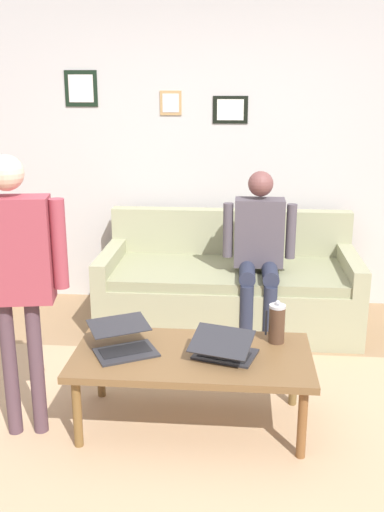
% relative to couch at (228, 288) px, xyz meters
% --- Properties ---
extents(ground_plane, '(7.68, 7.68, 0.00)m').
position_rel_couch_xyz_m(ground_plane, '(0.27, 1.60, -0.30)').
color(ground_plane, '#977553').
extents(area_rug, '(3.09, 2.13, 0.01)m').
position_rel_couch_xyz_m(area_rug, '(0.17, 1.63, -0.30)').
color(area_rug, tan).
rests_on(area_rug, ground_plane).
extents(back_wall, '(7.04, 0.11, 2.70)m').
position_rel_couch_xyz_m(back_wall, '(0.28, -0.60, 1.05)').
color(back_wall, beige).
rests_on(back_wall, ground_plane).
extents(couch, '(2.03, 0.94, 0.88)m').
position_rel_couch_xyz_m(couch, '(0.00, 0.00, 0.00)').
color(couch, '#9B9B78').
rests_on(couch, ground_plane).
extents(coffee_table, '(1.34, 0.68, 0.45)m').
position_rel_couch_xyz_m(coffee_table, '(0.17, 1.53, 0.10)').
color(coffee_table, brown).
rests_on(coffee_table, ground_plane).
extents(laptop_left, '(0.40, 0.38, 0.16)m').
position_rel_couch_xyz_m(laptop_left, '(-0.01, 1.56, 0.19)').
color(laptop_left, '#28282D').
rests_on(laptop_left, coffee_table).
extents(laptop_center, '(0.46, 0.47, 0.14)m').
position_rel_couch_xyz_m(laptop_center, '(0.56, 1.52, 0.19)').
color(laptop_center, '#28282D').
rests_on(laptop_center, coffee_table).
extents(french_press, '(0.12, 0.10, 0.26)m').
position_rel_couch_xyz_m(french_press, '(-0.31, 1.34, 0.26)').
color(french_press, '#4C3323').
rests_on(french_press, coffee_table).
extents(person_standing, '(0.56, 0.24, 1.57)m').
position_rel_couch_xyz_m(person_standing, '(1.09, 1.69, 0.70)').
color(person_standing, '#523A44').
rests_on(person_standing, ground_plane).
extents(person_seated, '(0.55, 0.51, 1.28)m').
position_rel_couch_xyz_m(person_seated, '(-0.23, 0.23, 0.43)').
color(person_seated, '#272C3F').
rests_on(person_seated, ground_plane).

